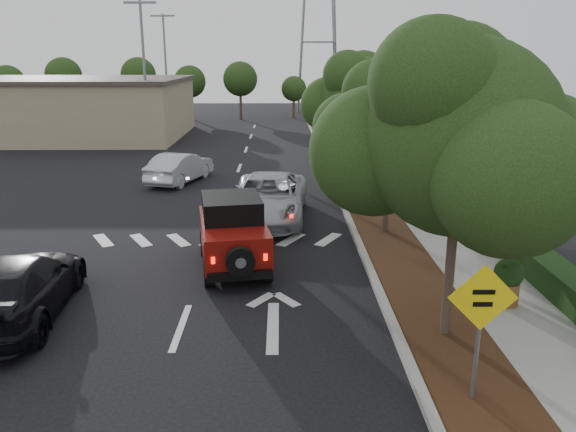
{
  "coord_description": "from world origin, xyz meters",
  "views": [
    {
      "loc": [
        2.18,
        -11.07,
        5.68
      ],
      "look_at": [
        2.37,
        3.0,
        1.65
      ],
      "focal_mm": 35.0,
      "sensor_mm": 36.0,
      "label": 1
    }
  ],
  "objects_px": {
    "red_jeep": "(232,231)",
    "speed_hump_sign": "(481,315)",
    "silver_suv_ahead": "(268,198)",
    "black_suv_oncoming": "(17,287)"
  },
  "relations": [
    {
      "from": "silver_suv_ahead",
      "to": "black_suv_oncoming",
      "type": "distance_m",
      "value": 9.52
    },
    {
      "from": "silver_suv_ahead",
      "to": "black_suv_oncoming",
      "type": "height_order",
      "value": "silver_suv_ahead"
    },
    {
      "from": "red_jeep",
      "to": "black_suv_oncoming",
      "type": "xyz_separation_m",
      "value": [
        -4.53,
        -3.2,
        -0.27
      ]
    },
    {
      "from": "red_jeep",
      "to": "black_suv_oncoming",
      "type": "distance_m",
      "value": 5.55
    },
    {
      "from": "black_suv_oncoming",
      "to": "speed_hump_sign",
      "type": "height_order",
      "value": "speed_hump_sign"
    },
    {
      "from": "silver_suv_ahead",
      "to": "black_suv_oncoming",
      "type": "relative_size",
      "value": 1.14
    },
    {
      "from": "red_jeep",
      "to": "silver_suv_ahead",
      "type": "relative_size",
      "value": 0.7
    },
    {
      "from": "silver_suv_ahead",
      "to": "speed_hump_sign",
      "type": "relative_size",
      "value": 2.36
    },
    {
      "from": "red_jeep",
      "to": "silver_suv_ahead",
      "type": "height_order",
      "value": "red_jeep"
    },
    {
      "from": "red_jeep",
      "to": "speed_hump_sign",
      "type": "height_order",
      "value": "speed_hump_sign"
    }
  ]
}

